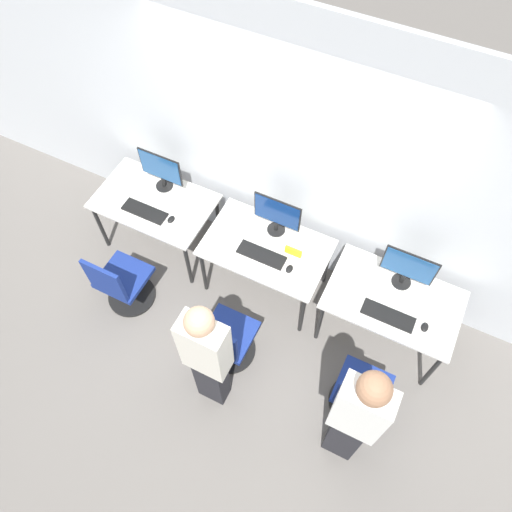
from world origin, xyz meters
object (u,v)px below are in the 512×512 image
office_chair_right (359,396)px  monitor_left (161,170)px  mouse_center (289,269)px  keyboard_right (388,315)px  keyboard_left (145,211)px  office_chair_center (226,341)px  mouse_right (425,327)px  office_chair_left (122,284)px  monitor_right (408,268)px  person_right (356,417)px  person_center (207,356)px  monitor_center (277,214)px  mouse_left (171,219)px  keyboard_center (262,255)px

office_chair_right → monitor_left: bearing=158.0°
mouse_center → keyboard_right: mouse_center is taller
keyboard_left → office_chair_center: (1.24, -0.70, -0.37)m
mouse_right → office_chair_right: size_ratio=0.10×
office_chair_left → monitor_right: monitor_right is taller
keyboard_left → office_chair_right: 2.60m
office_chair_center → person_right: 1.41m
monitor_right → person_right: 1.36m
mouse_center → person_center: size_ratio=0.06×
person_center → office_chair_right: size_ratio=1.89×
office_chair_right → mouse_center: bearing=145.5°
keyboard_left → keyboard_right: 2.46m
mouse_center → office_chair_center: size_ratio=0.10×
monitor_left → keyboard_right: bearing=-8.9°
person_right → office_chair_left: bearing=171.1°
mouse_center → office_chair_right: 1.24m
office_chair_left → monitor_center: 1.65m
office_chair_left → mouse_center: office_chair_left is taller
mouse_left → office_chair_right: 2.34m
keyboard_left → mouse_left: 0.28m
monitor_center → keyboard_right: 1.31m
monitor_center → keyboard_left: bearing=-163.3°
office_chair_left → office_chair_center: bearing=-3.4°
keyboard_right → person_right: person_right is taller
keyboard_left → mouse_center: bearing=0.9°
monitor_left → keyboard_center: monitor_left is taller
office_chair_left → keyboard_right: office_chair_left is taller
keyboard_center → mouse_center: 0.29m
mouse_center → office_chair_right: office_chair_right is taller
mouse_center → person_center: person_center is taller
keyboard_left → mouse_left: (0.28, 0.03, 0.01)m
mouse_center → person_right: person_right is taller
mouse_left → monitor_center: bearing=19.9°
monitor_center → keyboard_center: (0.00, -0.32, -0.23)m
office_chair_center → keyboard_right: 1.44m
mouse_left → office_chair_left: (-0.22, -0.66, -0.38)m
keyboard_left → mouse_center: (1.52, 0.02, 0.01)m
mouse_center → person_center: 1.13m
keyboard_right → person_right: size_ratio=0.26×
office_chair_left → office_chair_right: same height
keyboard_center → office_chair_center: 0.84m
person_center → person_right: size_ratio=0.96×
monitor_center → mouse_right: (1.54, -0.36, -0.23)m
keyboard_left → keyboard_center: 1.23m
office_chair_left → keyboard_left: bearing=95.8°
mouse_left → monitor_right: bearing=8.4°
keyboard_left → mouse_left: size_ratio=5.04×
monitor_center → mouse_center: monitor_center is taller
mouse_left → monitor_right: (2.17, 0.32, 0.23)m
person_center → mouse_right: bearing=36.4°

